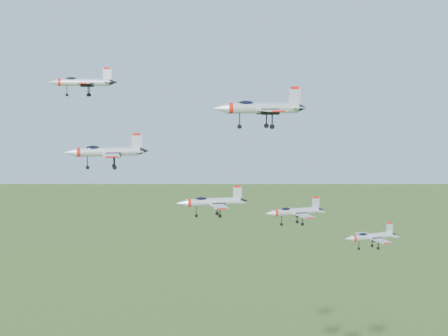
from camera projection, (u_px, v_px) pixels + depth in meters
name	position (u px, v px, depth m)	size (l,w,h in m)	color
jet_lead	(82.00, 82.00, 110.05)	(12.18, 10.24, 3.27)	#B3BAC1
jet_left_high	(106.00, 151.00, 100.00)	(13.60, 11.27, 3.63)	#B3BAC1
jet_right_high	(260.00, 108.00, 86.70)	(13.96, 11.53, 3.73)	#B3BAC1
jet_left_low	(212.00, 202.00, 112.27)	(13.18, 10.92, 3.52)	#B3BAC1
jet_right_low	(294.00, 212.00, 103.75)	(10.85, 8.92, 2.91)	#B3BAC1
jet_trail	(371.00, 236.00, 116.46)	(11.34, 9.33, 3.04)	#B3BAC1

